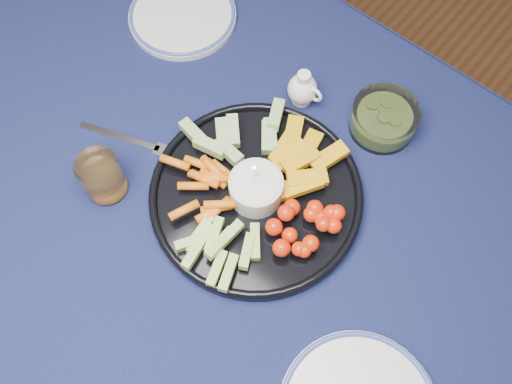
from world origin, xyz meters
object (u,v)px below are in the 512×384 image
Objects in this scene: juice_tumbler at (103,178)px; side_plate_extra at (182,15)px; creamer_pitcher at (303,89)px; dining_table at (213,236)px; crudite_platter at (255,192)px; pickle_bowl at (383,120)px.

juice_tumbler reaches higher than side_plate_extra.
juice_tumbler is at bearing -66.22° from side_plate_extra.
side_plate_extra is (-0.30, 0.00, -0.02)m from creamer_pitcher.
dining_table is 0.31m from creamer_pitcher.
juice_tumbler is 0.39× the size of side_plate_extra.
juice_tumbler is (-0.21, -0.15, 0.02)m from crudite_platter.
pickle_bowl is at bearing 71.59° from crudite_platter.
crudite_platter reaches higher than side_plate_extra.
crudite_platter reaches higher than dining_table.
crudite_platter is 0.42m from side_plate_extra.
pickle_bowl is (0.08, 0.25, 0.00)m from crudite_platter.
creamer_pitcher is 0.64× the size of pickle_bowl.
juice_tumbler reaches higher than creamer_pitcher.
pickle_bowl is at bearing 5.69° from side_plate_extra.
creamer_pitcher is at bearing 95.46° from dining_table.
pickle_bowl is at bearing 70.17° from dining_table.
juice_tumbler is at bearing -144.14° from crudite_platter.
dining_table is 21.90× the size of creamer_pitcher.
dining_table is 0.22m from juice_tumbler.
creamer_pitcher is (-0.06, 0.21, 0.01)m from crudite_platter.
dining_table is at bearing -41.08° from side_plate_extra.
crudite_platter is at bearing -29.82° from side_plate_extra.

